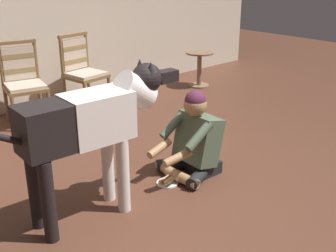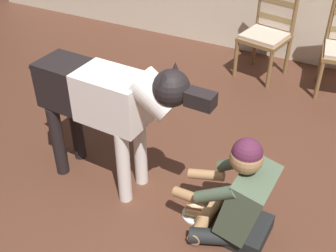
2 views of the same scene
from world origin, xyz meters
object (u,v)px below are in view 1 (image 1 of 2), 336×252
Objects in this scene: hot_dog_on_plate at (168,181)px; round_side_table at (199,66)px; dining_chair_right_of_pair at (81,68)px; dining_chair_left_of_pair at (23,79)px; large_dog at (91,123)px; person_sitting_on_floor at (194,141)px.

round_side_table is (2.51, 2.02, 0.30)m from hot_dog_on_plate.
dining_chair_left_of_pair is at bearing -179.93° from dining_chair_right_of_pair.
dining_chair_right_of_pair is at bearing 169.46° from round_side_table.
dining_chair_left_of_pair is 2.40m from large_dog.
hot_dog_on_plate is at bearing -2.75° from large_dog.
dining_chair_right_of_pair reaches higher than person_sitting_on_floor.
hot_dog_on_plate is 0.37× the size of round_side_table.
large_dog is at bearing -148.49° from round_side_table.
dining_chair_right_of_pair is 2.50m from hot_dog_on_plate.
dining_chair_right_of_pair is 1.21× the size of person_sitting_on_floor.
large_dog is (-1.33, -2.34, 0.22)m from dining_chair_right_of_pair.
large_dog reaches higher than hot_dog_on_plate.
dining_chair_left_of_pair reaches higher than hot_dog_on_plate.
large_dog reaches higher than round_side_table.
dining_chair_right_of_pair is 4.88× the size of hot_dog_on_plate.
person_sitting_on_floor is at bearing -77.78° from dining_chair_left_of_pair.
large_dog is (-1.04, 0.05, 0.43)m from person_sitting_on_floor.
dining_chair_right_of_pair is (0.82, 0.00, 0.00)m from dining_chair_left_of_pair.
hot_dog_on_plate is (0.73, -0.03, -0.73)m from large_dog.
round_side_table is (2.20, 2.03, -0.00)m from person_sitting_on_floor.
round_side_table reaches higher than hot_dog_on_plate.
person_sitting_on_floor is (-0.30, -2.39, -0.21)m from dining_chair_right_of_pair.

